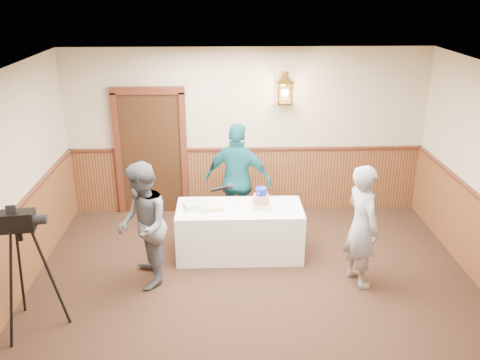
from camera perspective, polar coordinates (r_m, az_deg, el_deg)
The scene contains 10 objects.
ground at distance 6.03m, azimuth 2.16°, elevation -17.21°, with size 7.00×7.00×0.00m, color black.
room_shell at distance 5.62m, azimuth 1.52°, elevation -2.06°, with size 6.02×7.02×2.81m.
display_table at distance 7.42m, azimuth -0.05°, elevation -5.73°, with size 1.80×0.80×0.75m, color white.
tiered_cake at distance 7.23m, azimuth 2.38°, elevation -2.20°, with size 0.31×0.31×0.29m.
sheet_cake_yellow at distance 7.19m, azimuth -3.19°, elevation -3.08°, with size 0.31×0.24×0.06m, color #D8C881.
sheet_cake_green at distance 7.27m, azimuth -4.99°, elevation -2.82°, with size 0.32×0.25×0.07m, color #B2E9A4.
interviewer at distance 6.64m, azimuth -10.88°, elevation -5.09°, with size 1.57×0.94×1.68m.
baker at distance 6.73m, azimuth 13.52°, elevation -5.04°, with size 0.60×0.40×1.66m, color #97979C.
assistant_p at distance 7.83m, azimuth -0.21°, elevation -0.02°, with size 1.05×0.44×1.80m, color #155761.
tv_camera_rig at distance 6.28m, azimuth -22.75°, elevation -10.05°, with size 0.58×0.54×1.47m.
Camera 1 is at (-0.36, -4.69, 3.77)m, focal length 38.00 mm.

